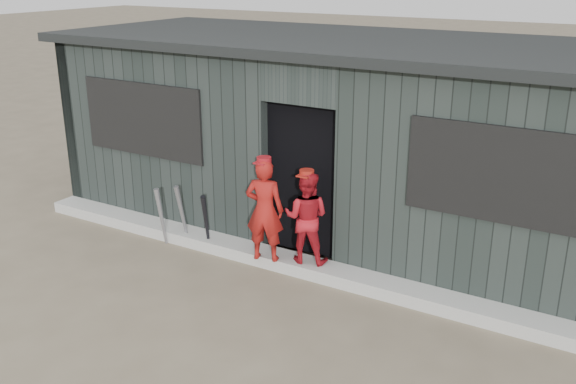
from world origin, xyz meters
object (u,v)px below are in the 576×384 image
Objects in this scene: player_red_left at (265,210)px; bat_left at (182,215)px; bat_right at (206,223)px; bat_mid at (161,217)px; player_grey_back at (325,203)px; dugout at (351,137)px; player_red_right at (306,217)px.

bat_left is at bearing -20.12° from player_red_left.
player_red_left is at bearing -3.81° from bat_right.
player_red_left reaches higher than bat_right.
bat_mid is 0.57× the size of player_grey_back.
bat_mid is 0.10× the size of dugout.
bat_mid is at bearing 35.74° from player_grey_back.
bat_right is 0.65× the size of player_red_left.
dugout is at bearing 47.10° from bat_mid.
bat_right is (0.64, 0.13, 0.01)m from bat_mid.
player_grey_back reaches higher than bat_mid.
player_red_right is 0.80× the size of player_grey_back.
player_red_right is at bearing -82.19° from dugout.
bat_left reaches higher than bat_right.
player_red_right is 0.55m from player_grey_back.
bat_mid is 1.63m from player_red_left.
bat_right is at bearing -8.79° from player_red_right.
player_red_right is 1.78m from dugout.
bat_right is (0.41, -0.03, -0.02)m from bat_left.
player_red_left is 1.95m from dugout.
player_red_left reaches higher than player_red_right.
bat_right is at bearing -20.16° from player_red_left.
player_red_right is (0.45, 0.21, -0.07)m from player_red_left.
player_red_right is (1.80, 0.12, 0.29)m from bat_left.
dugout is (1.16, 1.81, 0.88)m from bat_right.
player_grey_back is (0.41, 0.76, -0.08)m from player_red_left.
player_red_left is (1.58, 0.06, 0.38)m from bat_mid.
bat_left is 1.40m from player_red_left.
bat_mid is 0.63× the size of player_red_left.
player_red_left reaches higher than bat_mid.
bat_mid is at bearing -7.13° from player_red_right.
bat_right is 1.55m from player_grey_back.
player_red_left is 0.87m from player_grey_back.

